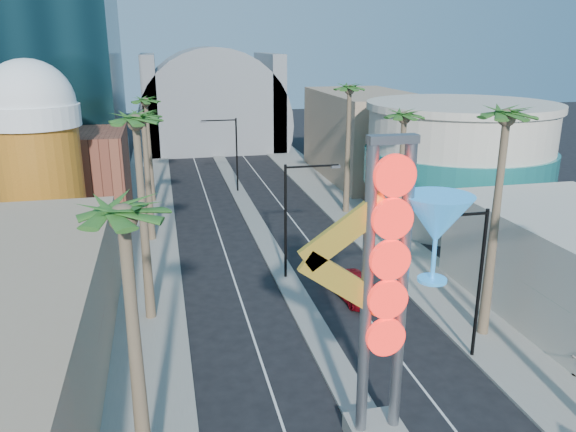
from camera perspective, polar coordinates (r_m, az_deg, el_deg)
name	(u,v)px	position (r m, az deg, el deg)	size (l,w,h in m)	color
sidewalk_west	(147,222)	(52.19, -14.13, -0.57)	(5.00, 100.00, 0.15)	gray
sidewalk_east	(347,209)	(54.93, 6.05, 0.75)	(5.00, 100.00, 0.15)	gray
median	(246,206)	(55.57, -4.27, 0.99)	(1.60, 84.00, 0.15)	gray
brick_filler_west	(71,176)	(54.69, -21.21, 3.84)	(10.00, 10.00, 8.00)	brown
filler_east	(366,135)	(67.96, 7.91, 8.12)	(10.00, 20.00, 10.00)	tan
beer_mug	(36,150)	(46.41, -24.25, 6.14)	(7.00, 7.00, 14.50)	#A96116
turquoise_building	(457,163)	(52.68, 16.82, 5.20)	(16.60, 16.60, 10.60)	beige
canopy	(212,119)	(87.87, -7.73, 9.72)	(22.00, 16.00, 22.00)	slate
neon_sign	(406,275)	(21.37, 11.93, -5.89)	(6.53, 2.60, 12.55)	gray
streetlight_0	(294,210)	(37.33, 0.56, 0.60)	(3.79, 0.25, 8.00)	black
streetlight_1	(231,148)	(60.20, -5.76, 6.92)	(3.79, 0.25, 8.00)	black
streetlight_2	(472,271)	(29.05, 18.22, -5.36)	(3.45, 0.25, 8.00)	black
palm_0	(125,236)	(17.77, -16.25, -1.95)	(2.40, 2.40, 11.70)	brown
palm_1	(137,135)	(31.20, -15.12, 7.90)	(2.40, 2.40, 12.70)	brown
palm_2	(144,125)	(45.24, -14.45, 8.97)	(2.40, 2.40, 11.20)	brown
palm_3	(146,108)	(57.15, -14.22, 10.60)	(2.40, 2.40, 11.20)	brown
palm_5	(505,133)	(30.22, 21.19, 7.91)	(2.40, 2.40, 13.20)	brown
palm_6	(404,126)	(40.81, 11.69, 8.95)	(2.40, 2.40, 11.70)	brown
palm_7	(349,97)	(51.81, 6.25, 11.88)	(2.40, 2.40, 12.70)	brown
red_pickup	(357,288)	(36.05, 7.02, -7.23)	(2.38, 5.16, 1.43)	#B10D1A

